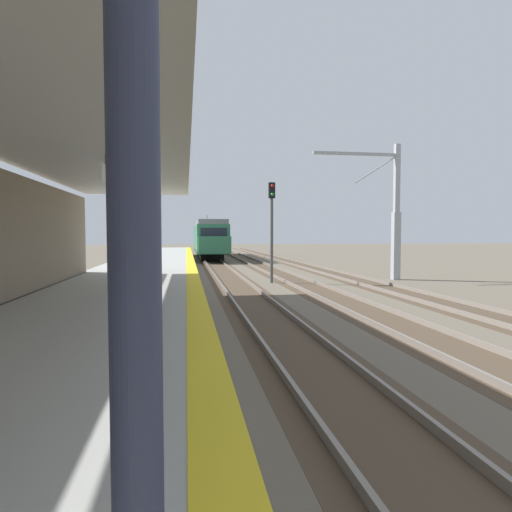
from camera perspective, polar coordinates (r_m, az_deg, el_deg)
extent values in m
cube|color=#A8A8A3|center=(14.81, -16.77, -5.40)|extent=(5.00, 80.00, 0.90)
cube|color=yellow|center=(14.62, -8.00, -3.62)|extent=(0.50, 80.00, 0.01)
cube|color=silver|center=(8.44, -24.08, 14.94)|extent=(4.40, 24.00, 0.16)
cylinder|color=#2D334C|center=(1.44, -15.22, -13.97)|extent=(0.16, 0.16, 4.27)
cube|color=white|center=(10.20, -18.84, 9.88)|extent=(0.08, 1.40, 0.36)
cylinder|color=#333333|center=(10.24, -18.87, 11.63)|extent=(0.03, 0.03, 0.27)
cube|color=#4C3D2D|center=(18.85, -1.63, -4.89)|extent=(2.34, 120.00, 0.01)
cube|color=slate|center=(18.76, -3.81, -4.69)|extent=(0.08, 120.00, 0.15)
cube|color=slate|center=(18.94, 0.54, -4.61)|extent=(0.08, 120.00, 0.15)
cube|color=#4C3D2D|center=(19.57, 8.33, -4.63)|extent=(2.34, 120.00, 0.01)
cube|color=slate|center=(19.36, 6.29, -4.46)|extent=(0.08, 120.00, 0.15)
cube|color=slate|center=(19.79, 10.33, -4.33)|extent=(0.08, 120.00, 0.15)
cube|color=#4C3D2D|center=(20.83, 17.32, -4.28)|extent=(2.34, 120.00, 0.01)
cube|color=slate|center=(20.52, 15.51, -4.14)|extent=(0.08, 120.00, 0.15)
cube|color=slate|center=(21.15, 19.07, -3.98)|extent=(0.08, 120.00, 0.15)
cube|color=#286647|center=(47.89, -6.14, 2.28)|extent=(2.90, 18.00, 2.70)
cube|color=slate|center=(47.90, -6.15, 4.16)|extent=(2.67, 18.00, 0.44)
cube|color=black|center=(38.89, -5.48, 2.75)|extent=(2.32, 0.06, 1.21)
cube|color=#286647|center=(38.12, -5.40, 1.43)|extent=(2.78, 1.60, 1.49)
cube|color=black|center=(47.99, -4.40, 2.78)|extent=(0.04, 15.84, 0.86)
cylinder|color=#333333|center=(51.52, -6.36, 4.82)|extent=(0.06, 0.06, 0.90)
cube|color=black|center=(42.11, -5.73, -0.12)|extent=(2.17, 2.20, 0.72)
cube|color=black|center=(53.78, -6.44, 0.52)|extent=(2.17, 2.20, 0.72)
cylinder|color=#4C4C4C|center=(22.90, 2.04, 2.00)|extent=(0.16, 0.16, 4.40)
cube|color=black|center=(23.01, 2.05, 8.49)|extent=(0.32, 0.24, 0.80)
sphere|color=red|center=(22.89, 2.12, 9.07)|extent=(0.16, 0.16, 0.16)
sphere|color=green|center=(22.85, 2.12, 7.97)|extent=(0.16, 0.16, 0.16)
cube|color=#9EA3A8|center=(25.75, 17.63, 1.24)|extent=(0.40, 0.40, 3.75)
cube|color=#9EA3A8|center=(25.93, 17.76, 9.55)|extent=(0.28, 0.28, 3.75)
cube|color=#9EA3A8|center=(25.14, 12.79, 12.77)|extent=(4.80, 0.16, 0.16)
cylinder|color=#9EA3A8|center=(25.48, 15.32, 10.78)|extent=(2.47, 0.07, 1.60)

